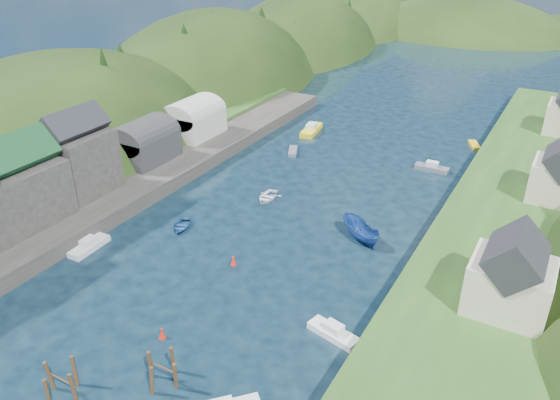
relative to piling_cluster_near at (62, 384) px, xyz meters
The scene contains 14 objects.
ground 53.72m from the piling_cluster_near, 87.75° to the left, with size 600.00×600.00×0.00m, color black.
hillside_left 90.08m from the piling_cluster_near, 118.60° to the left, with size 44.00×245.56×52.00m.
far_hills 178.11m from the piling_cluster_near, 88.93° to the left, with size 103.00×68.00×44.00m.
hill_trees 69.66m from the piling_cluster_near, 87.58° to the left, with size 90.95×147.65×12.23m.
quay_left 32.24m from the piling_cluster_near, 132.77° to the left, with size 12.00×110.00×2.00m, color #2D2B28.
terrace_left_grass 37.35m from the piling_cluster_near, 140.68° to the left, with size 12.00×110.00×2.50m, color #234719.
boat_sheds 49.07m from the piling_cluster_near, 119.25° to the left, with size 7.00×21.00×7.50m.
terrace_right 51.40m from the piling_cluster_near, 58.17° to the left, with size 16.00×120.00×2.40m, color #234719.
right_bank_cottages 60.27m from the piling_cluster_near, 59.93° to the left, with size 9.00×59.24×8.41m.
piling_cluster_near is the anchor object (origin of this frame).
piling_cluster_far 7.90m from the piling_cluster_near, 39.61° to the left, with size 3.21×2.99×3.39m.
channel_buoy_near 9.52m from the piling_cluster_near, 75.19° to the left, with size 0.70×0.70×1.10m.
channel_buoy_far 22.36m from the piling_cluster_near, 86.23° to the left, with size 0.70×0.70×1.10m.
moored_boats 21.64m from the piling_cluster_near, 86.00° to the left, with size 34.51×87.02×2.45m.
Camera 1 is at (28.70, -22.76, 34.36)m, focal length 35.00 mm.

